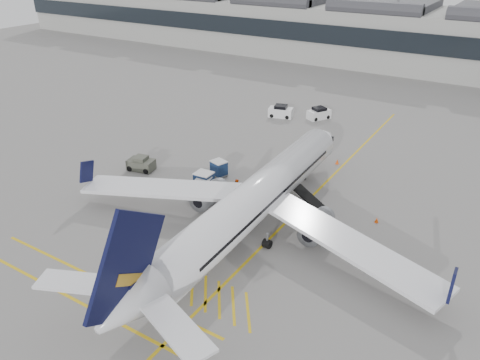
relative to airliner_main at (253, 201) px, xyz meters
The scene contains 16 objects.
ground 8.78m from the airliner_main, 165.98° to the right, with size 220.00×220.00×0.00m, color gray.
terminal 70.45m from the airliner_main, 96.56° to the left, with size 200.00×20.45×12.40m.
apron_markings 8.72m from the airliner_main, 76.20° to the left, with size 0.25×60.00×0.01m, color gold.
airliner_main is the anchor object (origin of this frame).
belt_loader 6.67m from the airliner_main, 75.72° to the left, with size 5.38×2.62×2.13m.
baggage_cart_a 2.45m from the airliner_main, 147.89° to the left, with size 2.14×1.98×1.81m.
baggage_cart_b 11.46m from the airliner_main, 139.33° to the left, with size 2.00×1.80×1.76m.
baggage_cart_c 9.10m from the airliner_main, 154.22° to the left, with size 1.89×1.57×1.95m.
baggage_cart_d 8.62m from the airliner_main, 156.44° to the left, with size 1.81×1.61×1.63m.
ramp_agent_a 8.02m from the airliner_main, 106.31° to the left, with size 0.65×0.43×1.78m, color #DD620B.
ramp_agent_b 6.84m from the airliner_main, 134.52° to the left, with size 0.86×0.67×1.78m, color #FF570D.
pushback_tug 17.38m from the airliner_main, 166.48° to the left, with size 3.17×2.30×1.61m.
safety_cone_nose 17.30m from the airliner_main, 85.87° to the left, with size 0.40×0.40×0.56m, color #F24C0A.
safety_cone_engine 11.68m from the airliner_main, 38.17° to the left, with size 0.37×0.37×0.51m, color #F24C0A.
service_van_left 30.55m from the airliner_main, 112.80° to the left, with size 3.72×2.49×1.75m.
service_van_mid 31.14m from the airliner_main, 102.60° to the left, with size 3.05×3.65×1.68m.
Camera 1 is at (25.51, -28.15, 22.70)m, focal length 35.00 mm.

